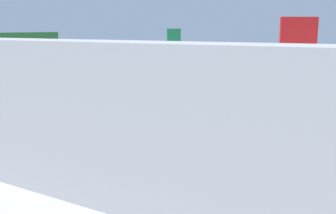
{
  "coord_description": "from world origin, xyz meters",
  "views": [
    {
      "loc": [
        -49.05,
        -3.38,
        10.66
      ],
      "look_at": [
        -14.83,
        16.82,
        2.68
      ],
      "focal_mm": 42.2,
      "sensor_mm": 36.0,
      "label": 1
    }
  ],
  "objects_px": {
    "service_truck_fuel": "(237,146)",
    "service_truck_catering": "(133,143)",
    "service_truck_pushback": "(167,180)",
    "crew_loader_right": "(265,107)",
    "service_truck_baggage": "(319,126)",
    "cargo_container_near": "(53,169)",
    "airliner_foreground": "(160,93)",
    "crew_loader_left": "(290,113)",
    "airliner_mid_apron": "(123,59)",
    "crew_marshaller": "(122,129)"
  },
  "relations": [
    {
      "from": "airliner_foreground",
      "to": "crew_loader_left",
      "type": "relative_size",
      "value": 20.44
    },
    {
      "from": "service_truck_catering",
      "to": "crew_marshaller",
      "type": "relative_size",
      "value": 3.89
    },
    {
      "from": "service_truck_catering",
      "to": "crew_marshaller",
      "type": "distance_m",
      "value": 6.32
    },
    {
      "from": "crew_loader_right",
      "to": "service_truck_catering",
      "type": "bearing_deg",
      "value": 169.09
    },
    {
      "from": "service_truck_baggage",
      "to": "cargo_container_near",
      "type": "relative_size",
      "value": 2.77
    },
    {
      "from": "service_truck_fuel",
      "to": "service_truck_baggage",
      "type": "height_order",
      "value": "service_truck_fuel"
    },
    {
      "from": "crew_loader_right",
      "to": "service_truck_pushback",
      "type": "bearing_deg",
      "value": -176.0
    },
    {
      "from": "crew_loader_left",
      "to": "service_truck_catering",
      "type": "bearing_deg",
      "value": 159.06
    },
    {
      "from": "service_truck_fuel",
      "to": "crew_loader_left",
      "type": "relative_size",
      "value": 3.56
    },
    {
      "from": "service_truck_fuel",
      "to": "service_truck_catering",
      "type": "relative_size",
      "value": 0.92
    },
    {
      "from": "airliner_foreground",
      "to": "crew_loader_right",
      "type": "relative_size",
      "value": 21.42
    },
    {
      "from": "service_truck_catering",
      "to": "crew_loader_left",
      "type": "height_order",
      "value": "service_truck_catering"
    },
    {
      "from": "cargo_container_near",
      "to": "crew_marshaller",
      "type": "relative_size",
      "value": 1.25
    },
    {
      "from": "airliner_mid_apron",
      "to": "crew_marshaller",
      "type": "relative_size",
      "value": 18.35
    },
    {
      "from": "service_truck_baggage",
      "to": "service_truck_pushback",
      "type": "bearing_deg",
      "value": 162.24
    },
    {
      "from": "service_truck_baggage",
      "to": "crew_marshaller",
      "type": "xyz_separation_m",
      "value": [
        -9.2,
        16.6,
        -0.41
      ]
    },
    {
      "from": "airliner_mid_apron",
      "to": "cargo_container_near",
      "type": "relative_size",
      "value": 14.67
    },
    {
      "from": "service_truck_baggage",
      "to": "service_truck_pushback",
      "type": "relative_size",
      "value": 0.94
    },
    {
      "from": "airliner_foreground",
      "to": "crew_marshaller",
      "type": "bearing_deg",
      "value": -176.12
    },
    {
      "from": "airliner_foreground",
      "to": "airliner_mid_apron",
      "type": "bearing_deg",
      "value": 41.37
    },
    {
      "from": "airliner_foreground",
      "to": "crew_marshaller",
      "type": "height_order",
      "value": "airliner_foreground"
    },
    {
      "from": "airliner_mid_apron",
      "to": "crew_loader_left",
      "type": "bearing_deg",
      "value": -124.1
    },
    {
      "from": "service_truck_fuel",
      "to": "service_truck_pushback",
      "type": "height_order",
      "value": "service_truck_fuel"
    },
    {
      "from": "service_truck_catering",
      "to": "crew_marshaller",
      "type": "xyz_separation_m",
      "value": [
        4.46,
        4.47,
        -0.37
      ]
    },
    {
      "from": "service_truck_catering",
      "to": "service_truck_pushback",
      "type": "height_order",
      "value": "service_truck_pushback"
    },
    {
      "from": "service_truck_fuel",
      "to": "service_truck_baggage",
      "type": "distance_m",
      "value": 11.56
    },
    {
      "from": "service_truck_fuel",
      "to": "service_truck_pushback",
      "type": "bearing_deg",
      "value": 167.95
    },
    {
      "from": "service_truck_baggage",
      "to": "crew_loader_left",
      "type": "distance_m",
      "value": 7.91
    },
    {
      "from": "service_truck_fuel",
      "to": "service_truck_catering",
      "type": "xyz_separation_m",
      "value": [
        -2.92,
        7.85,
        -0.16
      ]
    },
    {
      "from": "service_truck_catering",
      "to": "crew_loader_left",
      "type": "bearing_deg",
      "value": -20.94
    },
    {
      "from": "service_truck_fuel",
      "to": "crew_loader_left",
      "type": "height_order",
      "value": "service_truck_fuel"
    },
    {
      "from": "crew_marshaller",
      "to": "crew_loader_right",
      "type": "bearing_deg",
      "value": -26.29
    },
    {
      "from": "service_truck_pushback",
      "to": "service_truck_catering",
      "type": "bearing_deg",
      "value": 51.12
    },
    {
      "from": "service_truck_baggage",
      "to": "service_truck_catering",
      "type": "relative_size",
      "value": 0.89
    },
    {
      "from": "service_truck_fuel",
      "to": "cargo_container_near",
      "type": "xyz_separation_m",
      "value": [
        -9.71,
        9.89,
        -0.6
      ]
    },
    {
      "from": "airliner_mid_apron",
      "to": "crew_loader_right",
      "type": "xyz_separation_m",
      "value": [
        -31.31,
        -45.6,
        -2.01
      ]
    },
    {
      "from": "service_truck_baggage",
      "to": "crew_marshaller",
      "type": "relative_size",
      "value": 3.46
    },
    {
      "from": "service_truck_pushback",
      "to": "crew_loader_left",
      "type": "height_order",
      "value": "service_truck_pushback"
    },
    {
      "from": "service_truck_catering",
      "to": "service_truck_pushback",
      "type": "bearing_deg",
      "value": -128.88
    },
    {
      "from": "service_truck_catering",
      "to": "airliner_foreground",
      "type": "bearing_deg",
      "value": 22.27
    },
    {
      "from": "airliner_foreground",
      "to": "service_truck_catering",
      "type": "xyz_separation_m",
      "value": [
        -12.2,
        -5.0,
        -1.99
      ]
    },
    {
      "from": "airliner_foreground",
      "to": "service_truck_fuel",
      "type": "height_order",
      "value": "airliner_foreground"
    },
    {
      "from": "service_truck_baggage",
      "to": "crew_marshaller",
      "type": "height_order",
      "value": "service_truck_baggage"
    },
    {
      "from": "airliner_foreground",
      "to": "service_truck_catering",
      "type": "relative_size",
      "value": 5.27
    },
    {
      "from": "airliner_mid_apron",
      "to": "crew_loader_left",
      "type": "xyz_separation_m",
      "value": [
        -33.23,
        -49.07,
        -1.96
      ]
    },
    {
      "from": "airliner_mid_apron",
      "to": "cargo_container_near",
      "type": "bearing_deg",
      "value": -146.89
    },
    {
      "from": "airliner_foreground",
      "to": "service_truck_catering",
      "type": "distance_m",
      "value": 13.33
    },
    {
      "from": "service_truck_fuel",
      "to": "service_truck_catering",
      "type": "bearing_deg",
      "value": 110.38
    },
    {
      "from": "airliner_foreground",
      "to": "service_truck_baggage",
      "type": "distance_m",
      "value": 17.3
    },
    {
      "from": "airliner_foreground",
      "to": "service_truck_baggage",
      "type": "height_order",
      "value": "airliner_foreground"
    }
  ]
}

